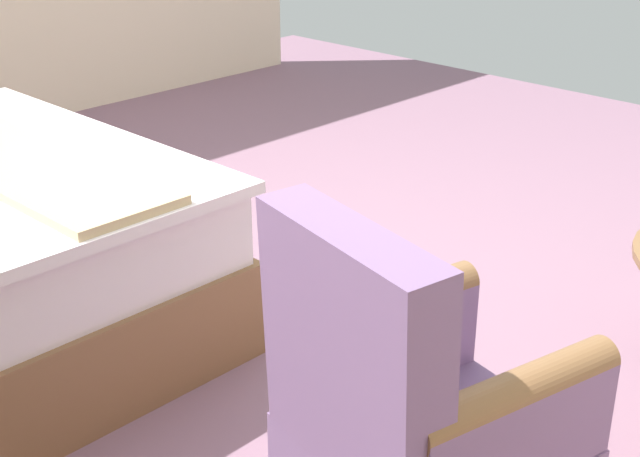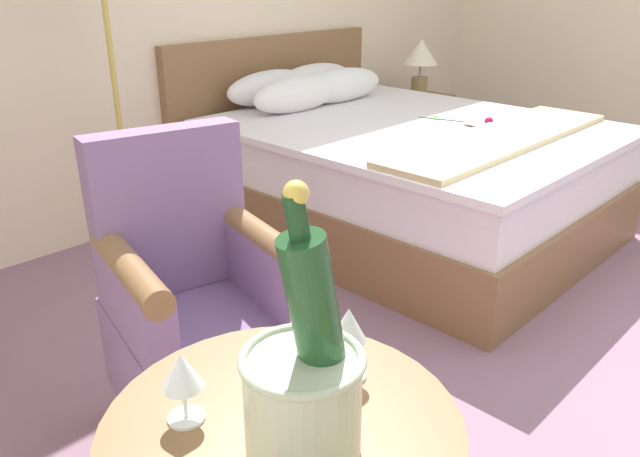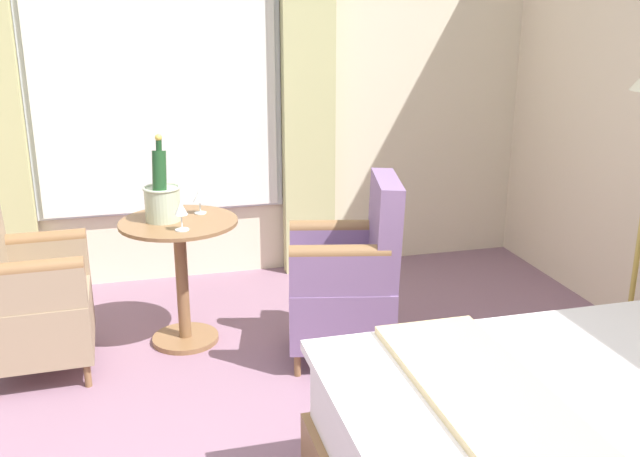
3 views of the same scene
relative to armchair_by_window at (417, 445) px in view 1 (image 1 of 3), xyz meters
name	(u,v)px [view 1 (image 1 of 3)]	position (x,y,z in m)	size (l,w,h in m)	color
ground_plane	(282,287)	(1.38, -0.90, -0.44)	(7.16, 7.16, 0.00)	gray
armchair_by_window	(417,445)	(0.00, 0.00, 0.00)	(0.64, 0.68, 1.01)	brown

